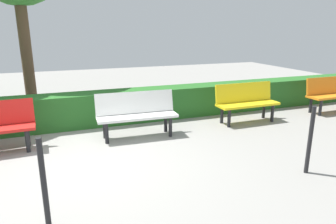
# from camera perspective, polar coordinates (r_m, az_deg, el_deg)

# --- Properties ---
(ground_plane) EXTENTS (22.52, 22.52, 0.00)m
(ground_plane) POSITION_cam_1_polar(r_m,az_deg,el_deg) (5.08, -16.27, -8.90)
(ground_plane) COLOR gray
(bench_orange) EXTENTS (1.57, 0.45, 0.86)m
(bench_orange) POSITION_cam_1_polar(r_m,az_deg,el_deg) (8.70, 28.69, 3.25)
(bench_orange) COLOR orange
(bench_orange) RESTS_ON ground_plane
(bench_yellow) EXTENTS (1.42, 0.46, 0.86)m
(bench_yellow) POSITION_cam_1_polar(r_m,az_deg,el_deg) (6.98, 14.46, 2.05)
(bench_yellow) COLOR yellow
(bench_yellow) RESTS_ON ground_plane
(bench_white) EXTENTS (1.54, 0.54, 0.86)m
(bench_white) POSITION_cam_1_polar(r_m,az_deg,el_deg) (5.86, -5.92, -0.05)
(bench_white) COLOR white
(bench_white) RESTS_ON ground_plane
(hedge_row) EXTENTS (18.52, 0.60, 0.71)m
(hedge_row) POSITION_cam_1_polar(r_m,az_deg,el_deg) (6.87, -8.30, 1.08)
(hedge_row) COLOR #266023
(hedge_row) RESTS_ON ground_plane
(railing_post_mid) EXTENTS (0.06, 0.06, 1.00)m
(railing_post_mid) POSITION_cam_1_polar(r_m,az_deg,el_deg) (4.79, 25.07, -4.85)
(railing_post_mid) COLOR black
(railing_post_mid) RESTS_ON ground_plane
(railing_post_far) EXTENTS (0.06, 0.06, 1.00)m
(railing_post_far) POSITION_cam_1_polar(r_m,az_deg,el_deg) (3.46, -22.27, -12.31)
(railing_post_far) COLOR black
(railing_post_far) RESTS_ON ground_plane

